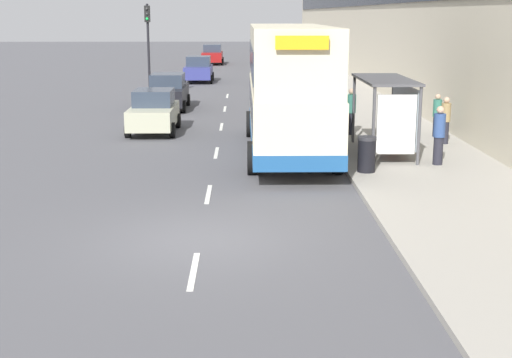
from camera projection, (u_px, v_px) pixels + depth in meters
name	position (u px, v px, depth m)	size (l,w,h in m)	color
ground_plane	(200.00, 240.00, 15.11)	(220.00, 220.00, 0.00)	#515156
pavement	(318.00, 78.00, 52.70)	(5.00, 93.00, 0.14)	#A39E93
lane_mark_0	(194.00, 271.00, 13.28)	(0.12, 2.00, 0.01)	silver
lane_mark_1	(208.00, 194.00, 18.93)	(0.12, 2.00, 0.01)	silver
lane_mark_2	(216.00, 153.00, 24.58)	(0.12, 2.00, 0.01)	silver
lane_mark_3	(221.00, 127.00, 30.23)	(0.12, 2.00, 0.01)	silver
lane_mark_4	(225.00, 109.00, 35.88)	(0.12, 2.00, 0.01)	silver
lane_mark_5	(227.00, 96.00, 41.53)	(0.12, 2.00, 0.01)	silver
bus_shelter	(392.00, 102.00, 23.16)	(1.60, 4.20, 2.48)	#4C4C51
double_decker_bus_near	(289.00, 87.00, 23.92)	(2.85, 10.38, 4.30)	beige
car_0	(212.00, 55.00, 67.38)	(2.06, 4.42, 1.85)	maroon
car_1	(168.00, 92.00, 35.73)	(2.02, 4.44, 1.76)	black
car_2	(154.00, 111.00, 28.64)	(1.92, 4.04, 1.71)	#B7B799
car_3	(198.00, 69.00, 49.83)	(2.04, 4.10, 1.79)	navy
pedestrian_at_shelter	(439.00, 135.00, 21.79)	(0.36, 0.36, 1.81)	#23232D
pedestrian_1	(351.00, 111.00, 27.27)	(0.35, 0.35, 1.77)	#23232D
pedestrian_2	(437.00, 115.00, 26.83)	(0.32, 0.32, 1.61)	#23232D
pedestrian_3	(446.00, 120.00, 25.37)	(0.33, 0.33, 1.67)	#23232D
litter_bin	(367.00, 154.00, 20.87)	(0.55, 0.55, 1.05)	black
traffic_light_far_kerb	(148.00, 35.00, 39.89)	(0.30, 0.32, 5.22)	black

